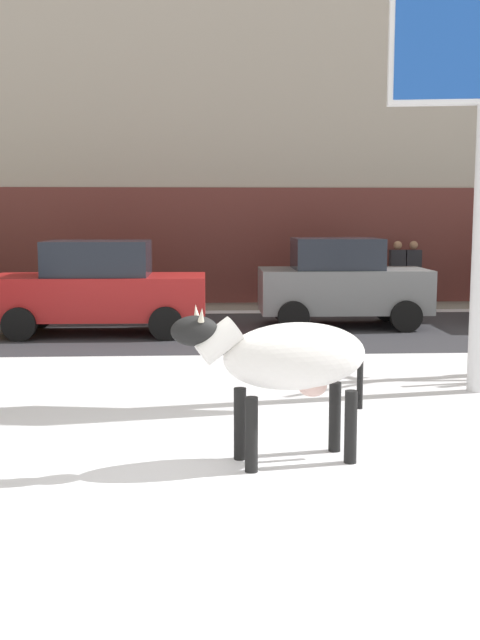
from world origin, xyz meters
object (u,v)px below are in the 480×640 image
(cow_holstein, at_px, (289,358))
(car_grey_hatchback, at_px, (342,283))
(car_red_sedan, at_px, (99,288))
(pedestrian_far_left, at_px, (413,277))
(pedestrian_by_cars, at_px, (397,277))

(cow_holstein, relative_size, car_grey_hatchback, 0.55)
(car_red_sedan, relative_size, car_grey_hatchback, 1.20)
(car_grey_hatchback, bearing_deg, car_red_sedan, -171.24)
(car_grey_hatchback, relative_size, pedestrian_far_left, 2.04)
(cow_holstein, relative_size, pedestrian_by_cars, 1.12)
(car_red_sedan, relative_size, pedestrian_by_cars, 2.44)
(cow_holstein, height_order, pedestrian_far_left, pedestrian_far_left)
(pedestrian_by_cars, bearing_deg, pedestrian_far_left, 0.00)
(pedestrian_far_left, bearing_deg, pedestrian_by_cars, 180.00)
(car_grey_hatchback, bearing_deg, pedestrian_far_left, 45.24)
(cow_holstein, relative_size, pedestrian_far_left, 1.12)
(cow_holstein, bearing_deg, pedestrian_far_left, 69.14)
(pedestrian_by_cars, bearing_deg, car_grey_hatchback, -129.04)
(cow_holstein, distance_m, car_red_sedan, 8.78)
(cow_holstein, bearing_deg, car_grey_hatchback, 76.59)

